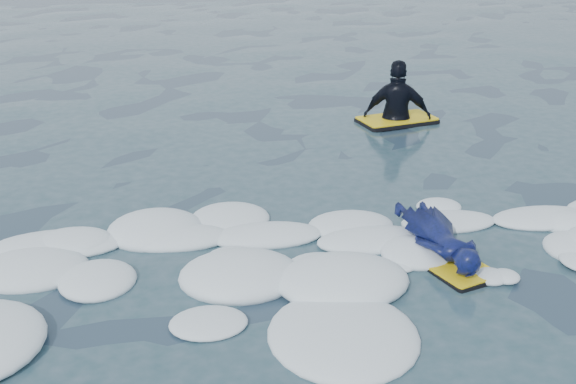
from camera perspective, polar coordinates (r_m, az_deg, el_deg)
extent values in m
plane|color=#172537|center=(6.40, -4.95, -10.15)|extent=(120.00, 120.00, 0.00)
cube|color=black|center=(7.40, 12.45, -5.58)|extent=(0.88, 1.15, 0.05)
cube|color=yellow|center=(7.38, 12.47, -5.34)|extent=(0.85, 1.12, 0.02)
imported|color=navy|center=(7.52, 11.91, -3.46)|extent=(0.68, 1.56, 0.36)
cube|color=black|center=(11.99, 8.59, 5.59)|extent=(1.39, 0.98, 0.06)
cube|color=yellow|center=(11.98, 8.60, 5.78)|extent=(1.36, 0.94, 0.02)
imported|color=black|center=(11.98, 8.61, 5.82)|extent=(1.19, 0.77, 1.89)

